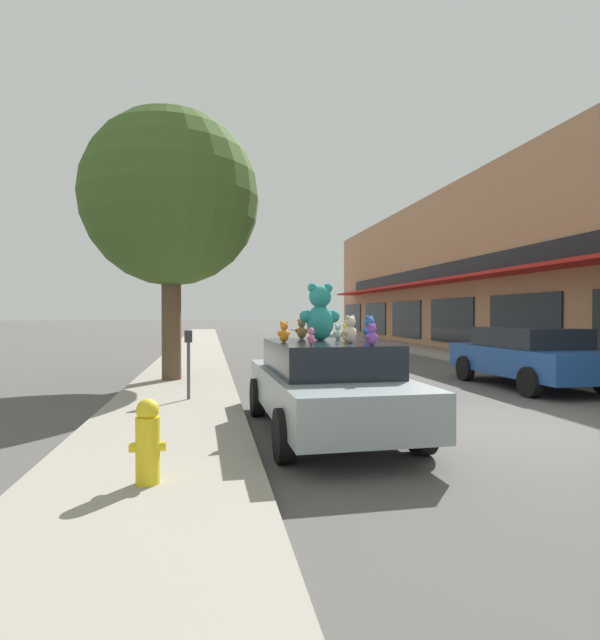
{
  "coord_description": "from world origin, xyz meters",
  "views": [
    {
      "loc": [
        -4.5,
        -6.72,
        1.7
      ],
      "look_at": [
        -2.54,
        4.07,
        1.56
      ],
      "focal_mm": 28.0,
      "sensor_mm": 36.0,
      "label": 1
    }
  ],
  "objects_px": {
    "teddy_bear_giant": "(320,313)",
    "teddy_bear_blue": "(369,329)",
    "fire_hydrant": "(148,441)",
    "teddy_bear_green": "(321,327)",
    "teddy_bear_cream": "(350,330)",
    "teddy_bear_purple": "(372,335)",
    "teddy_bear_orange": "(284,332)",
    "parking_meter": "(188,355)",
    "teddy_bear_white": "(338,332)",
    "street_tree": "(171,199)",
    "teddy_bear_brown": "(302,329)",
    "teddy_bear_yellow": "(347,333)",
    "plush_art_car": "(326,383)",
    "parked_car_far_center": "(529,355)",
    "teddy_bear_pink": "(311,336)"
  },
  "relations": [
    {
      "from": "teddy_bear_orange",
      "to": "street_tree",
      "type": "distance_m",
      "value": 6.5
    },
    {
      "from": "teddy_bear_cream",
      "to": "parked_car_far_center",
      "type": "distance_m",
      "value": 6.68
    },
    {
      "from": "teddy_bear_brown",
      "to": "teddy_bear_yellow",
      "type": "height_order",
      "value": "teddy_bear_brown"
    },
    {
      "from": "teddy_bear_white",
      "to": "parking_meter",
      "type": "relative_size",
      "value": 0.19
    },
    {
      "from": "teddy_bear_purple",
      "to": "parking_meter",
      "type": "distance_m",
      "value": 4.23
    },
    {
      "from": "teddy_bear_purple",
      "to": "parking_meter",
      "type": "xyz_separation_m",
      "value": [
        -2.38,
        3.46,
        -0.51
      ]
    },
    {
      "from": "plush_art_car",
      "to": "teddy_bear_purple",
      "type": "relative_size",
      "value": 15.35
    },
    {
      "from": "fire_hydrant",
      "to": "teddy_bear_purple",
      "type": "bearing_deg",
      "value": 24.29
    },
    {
      "from": "plush_art_car",
      "to": "teddy_bear_brown",
      "type": "xyz_separation_m",
      "value": [
        -0.2,
        0.84,
        0.75
      ]
    },
    {
      "from": "teddy_bear_white",
      "to": "teddy_bear_cream",
      "type": "bearing_deg",
      "value": 103.46
    },
    {
      "from": "parking_meter",
      "to": "fire_hydrant",
      "type": "bearing_deg",
      "value": -92.27
    },
    {
      "from": "teddy_bear_green",
      "to": "teddy_bear_cream",
      "type": "xyz_separation_m",
      "value": [
        0.08,
        -1.43,
        0.0
      ]
    },
    {
      "from": "teddy_bear_giant",
      "to": "teddy_bear_green",
      "type": "relative_size",
      "value": 2.34
    },
    {
      "from": "teddy_bear_brown",
      "to": "parking_meter",
      "type": "bearing_deg",
      "value": -17.16
    },
    {
      "from": "teddy_bear_giant",
      "to": "teddy_bear_blue",
      "type": "xyz_separation_m",
      "value": [
        0.63,
        -0.42,
        -0.23
      ]
    },
    {
      "from": "teddy_bear_blue",
      "to": "teddy_bear_orange",
      "type": "xyz_separation_m",
      "value": [
        -1.25,
        -0.01,
        -0.04
      ]
    },
    {
      "from": "teddy_bear_orange",
      "to": "plush_art_car",
      "type": "bearing_deg",
      "value": 154.71
    },
    {
      "from": "teddy_bear_giant",
      "to": "street_tree",
      "type": "xyz_separation_m",
      "value": [
        -2.55,
        5.0,
        2.74
      ]
    },
    {
      "from": "teddy_bear_blue",
      "to": "teddy_bear_yellow",
      "type": "distance_m",
      "value": 0.33
    },
    {
      "from": "fire_hydrant",
      "to": "parking_meter",
      "type": "bearing_deg",
      "value": 87.73
    },
    {
      "from": "teddy_bear_brown",
      "to": "fire_hydrant",
      "type": "distance_m",
      "value": 3.73
    },
    {
      "from": "teddy_bear_purple",
      "to": "teddy_bear_orange",
      "type": "relative_size",
      "value": 0.95
    },
    {
      "from": "teddy_bear_white",
      "to": "parking_meter",
      "type": "bearing_deg",
      "value": -18.63
    },
    {
      "from": "teddy_bear_white",
      "to": "fire_hydrant",
      "type": "xyz_separation_m",
      "value": [
        -2.55,
        -2.78,
        -0.9
      ]
    },
    {
      "from": "teddy_bear_orange",
      "to": "street_tree",
      "type": "height_order",
      "value": "street_tree"
    },
    {
      "from": "teddy_bear_purple",
      "to": "teddy_bear_cream",
      "type": "bearing_deg",
      "value": -112.91
    },
    {
      "from": "teddy_bear_pink",
      "to": "parked_car_far_center",
      "type": "height_order",
      "value": "teddy_bear_pink"
    },
    {
      "from": "teddy_bear_cream",
      "to": "fire_hydrant",
      "type": "height_order",
      "value": "teddy_bear_cream"
    },
    {
      "from": "teddy_bear_blue",
      "to": "parking_meter",
      "type": "height_order",
      "value": "teddy_bear_blue"
    },
    {
      "from": "teddy_bear_brown",
      "to": "teddy_bear_yellow",
      "type": "bearing_deg",
      "value": 144.74
    },
    {
      "from": "teddy_bear_white",
      "to": "teddy_bear_brown",
      "type": "bearing_deg",
      "value": -2.7
    },
    {
      "from": "teddy_bear_white",
      "to": "teddy_bear_orange",
      "type": "bearing_deg",
      "value": 53.93
    },
    {
      "from": "teddy_bear_green",
      "to": "teddy_bear_orange",
      "type": "height_order",
      "value": "teddy_bear_green"
    },
    {
      "from": "teddy_bear_cream",
      "to": "street_tree",
      "type": "xyz_separation_m",
      "value": [
        -2.78,
        5.81,
        2.97
      ]
    },
    {
      "from": "teddy_bear_green",
      "to": "street_tree",
      "type": "bearing_deg",
      "value": -48.67
    },
    {
      "from": "plush_art_car",
      "to": "teddy_bear_purple",
      "type": "bearing_deg",
      "value": -72.03
    },
    {
      "from": "teddy_bear_yellow",
      "to": "street_tree",
      "type": "relative_size",
      "value": 0.04
    },
    {
      "from": "teddy_bear_orange",
      "to": "fire_hydrant",
      "type": "height_order",
      "value": "teddy_bear_orange"
    },
    {
      "from": "teddy_bear_white",
      "to": "parked_car_far_center",
      "type": "bearing_deg",
      "value": -132.8
    },
    {
      "from": "plush_art_car",
      "to": "teddy_bear_orange",
      "type": "distance_m",
      "value": 0.97
    },
    {
      "from": "plush_art_car",
      "to": "teddy_bear_white",
      "type": "distance_m",
      "value": 1.0
    },
    {
      "from": "teddy_bear_giant",
      "to": "parked_car_far_center",
      "type": "xyz_separation_m",
      "value": [
        5.64,
        3.06,
        -0.98
      ]
    },
    {
      "from": "parked_car_far_center",
      "to": "parking_meter",
      "type": "height_order",
      "value": "parking_meter"
    },
    {
      "from": "teddy_bear_yellow",
      "to": "teddy_bear_orange",
      "type": "xyz_separation_m",
      "value": [
        -0.92,
        -0.03,
        0.02
      ]
    },
    {
      "from": "teddy_bear_blue",
      "to": "street_tree",
      "type": "height_order",
      "value": "street_tree"
    },
    {
      "from": "street_tree",
      "to": "parked_car_far_center",
      "type": "bearing_deg",
      "value": -13.34
    },
    {
      "from": "teddy_bear_purple",
      "to": "teddy_bear_blue",
      "type": "bearing_deg",
      "value": -140.29
    },
    {
      "from": "teddy_bear_giant",
      "to": "fire_hydrant",
      "type": "height_order",
      "value": "teddy_bear_giant"
    },
    {
      "from": "teddy_bear_giant",
      "to": "teddy_bear_yellow",
      "type": "height_order",
      "value": "teddy_bear_giant"
    },
    {
      "from": "teddy_bear_blue",
      "to": "fire_hydrant",
      "type": "xyz_separation_m",
      "value": [
        -2.85,
        -2.13,
        -0.96
      ]
    }
  ]
}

